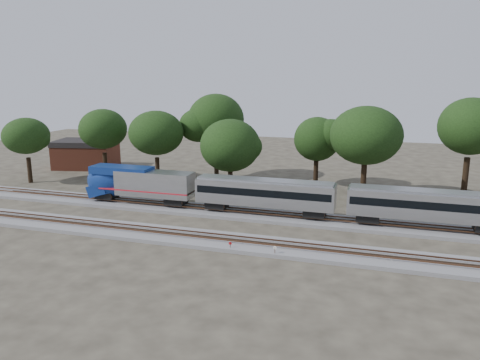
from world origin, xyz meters
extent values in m
plane|color=#383328|center=(0.00, 0.00, 0.00)|extent=(160.00, 160.00, 0.00)
cube|color=slate|center=(0.00, 6.00, 0.20)|extent=(160.00, 5.00, 0.40)
cube|color=brown|center=(0.00, 5.28, 0.66)|extent=(160.00, 0.08, 0.15)
cube|color=brown|center=(0.00, 6.72, 0.66)|extent=(160.00, 0.08, 0.15)
cube|color=slate|center=(0.00, -4.00, 0.20)|extent=(160.00, 5.00, 0.40)
cube|color=brown|center=(0.00, -4.72, 0.66)|extent=(160.00, 0.08, 0.15)
cube|color=brown|center=(0.00, -3.28, 0.66)|extent=(160.00, 0.08, 0.15)
cube|color=#B8BBC0|center=(-10.30, 6.00, 3.21)|extent=(10.32, 2.92, 3.21)
ellipsoid|color=navy|center=(-17.70, 6.00, 2.97)|extent=(5.26, 3.04, 4.48)
cube|color=navy|center=(-15.07, 6.00, 4.72)|extent=(8.28, 2.86, 0.97)
cube|color=black|center=(-17.21, 6.00, 3.94)|extent=(0.43, 2.24, 1.27)
cube|color=red|center=(-11.46, 6.00, 2.39)|extent=(12.66, 2.96, 0.18)
cube|color=black|center=(-17.55, 6.00, 1.17)|extent=(2.53, 2.14, 0.88)
cube|color=black|center=(-7.33, 6.00, 1.17)|extent=(2.53, 2.14, 0.88)
cube|color=#B8BBC0|center=(4.42, 6.00, 3.07)|extent=(16.94, 2.92, 2.92)
cube|color=black|center=(4.42, 6.00, 3.36)|extent=(16.36, 2.97, 0.88)
cube|color=gray|center=(4.42, 6.00, 4.58)|extent=(16.55, 2.34, 0.34)
cube|color=black|center=(-1.71, 6.00, 1.17)|extent=(2.53, 2.14, 0.88)
cube|color=black|center=(10.56, 6.00, 1.17)|extent=(2.53, 2.14, 0.88)
cube|color=#B8BBC0|center=(22.75, 6.00, 3.07)|extent=(16.94, 2.92, 2.92)
cube|color=black|center=(22.75, 6.00, 3.36)|extent=(16.36, 2.97, 0.88)
cube|color=gray|center=(22.75, 6.00, 4.58)|extent=(16.55, 2.34, 0.34)
cube|color=black|center=(16.62, 6.00, 1.17)|extent=(2.53, 2.14, 0.88)
cylinder|color=#512D19|center=(4.03, -5.95, 0.43)|extent=(0.06, 0.06, 0.86)
cylinder|color=#A90C10|center=(4.03, -5.95, 0.82)|extent=(0.31, 0.05, 0.31)
cylinder|color=#512D19|center=(8.57, -6.10, 0.49)|extent=(0.07, 0.07, 0.99)
cylinder|color=silver|center=(8.57, -6.10, 0.93)|extent=(0.35, 0.12, 0.35)
cube|color=#512D19|center=(7.26, -5.45, 0.15)|extent=(0.57, 0.44, 0.30)
cube|color=brown|center=(-35.24, 26.67, 2.11)|extent=(11.86, 9.43, 4.22)
cube|color=black|center=(-35.24, 26.67, 4.69)|extent=(12.10, 9.67, 0.95)
cylinder|color=black|center=(-36.32, 13.08, 2.04)|extent=(0.70, 0.70, 4.08)
ellipsoid|color=black|center=(-36.32, 13.08, 7.58)|extent=(7.70, 7.70, 6.54)
cylinder|color=black|center=(-25.62, 18.19, 2.29)|extent=(0.70, 0.70, 4.57)
ellipsoid|color=black|center=(-25.62, 18.19, 8.49)|extent=(8.62, 8.62, 7.33)
cylinder|color=black|center=(-15.69, 17.32, 2.24)|extent=(0.70, 0.70, 4.47)
ellipsoid|color=black|center=(-15.69, 17.32, 8.30)|extent=(8.43, 8.43, 7.17)
cylinder|color=black|center=(-8.62, 24.78, 2.66)|extent=(0.70, 0.70, 5.33)
ellipsoid|color=black|center=(-8.62, 24.78, 9.90)|extent=(10.05, 10.05, 8.54)
cylinder|color=black|center=(-2.95, 15.07, 1.95)|extent=(0.70, 0.70, 3.91)
ellipsoid|color=black|center=(-2.95, 15.07, 7.26)|extent=(7.37, 7.37, 6.27)
cylinder|color=black|center=(7.93, 24.75, 1.98)|extent=(0.70, 0.70, 3.96)
ellipsoid|color=black|center=(7.93, 24.75, 7.35)|extent=(7.47, 7.47, 6.35)
cylinder|color=black|center=(15.40, 19.37, 2.38)|extent=(0.70, 0.70, 4.76)
ellipsoid|color=black|center=(15.40, 19.37, 8.85)|extent=(8.98, 8.98, 7.64)
cylinder|color=black|center=(29.53, 26.50, 2.64)|extent=(0.70, 0.70, 5.29)
ellipsoid|color=black|center=(29.53, 26.50, 9.82)|extent=(9.97, 9.97, 8.48)
camera|label=1|loc=(17.83, -47.14, 17.01)|focal=35.00mm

